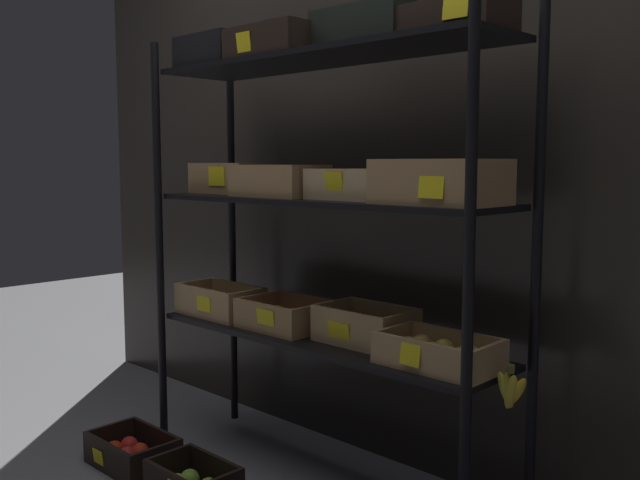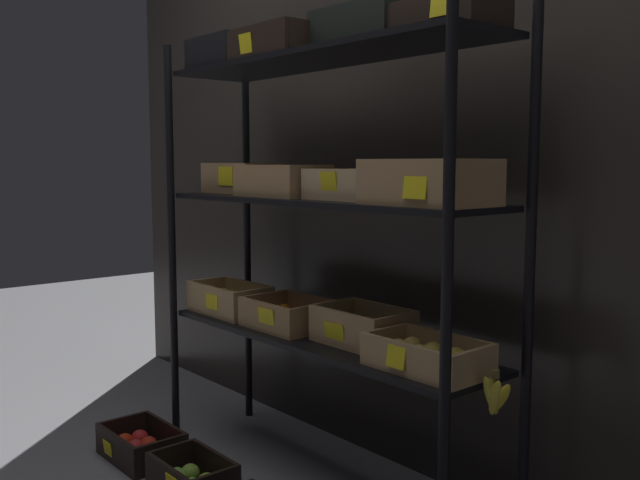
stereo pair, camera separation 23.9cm
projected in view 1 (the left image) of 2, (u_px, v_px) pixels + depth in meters
storefront_wall at (390, 98)px, 2.73m from camera, size 3.87×0.12×2.87m
display_rack at (319, 197)px, 2.49m from camera, size 1.59×0.42×1.69m
crate_ground_apple_red at (133, 454)px, 2.73m from camera, size 0.35×0.24×0.12m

